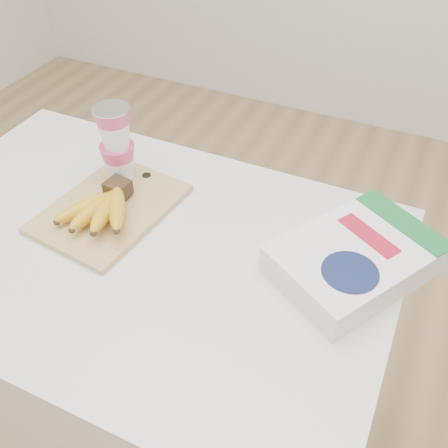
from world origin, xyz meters
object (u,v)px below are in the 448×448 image
table (152,352)px  cereal_box (356,258)px  bananas (103,206)px  yogurt_stack (116,143)px  cutting_board (111,208)px

table → cereal_box: cereal_box is taller
table → bananas: 0.44m
bananas → yogurt_stack: bearing=106.3°
cutting_board → bananas: 0.05m
table → cutting_board: (-0.09, 0.06, 0.39)m
bananas → table: bearing=-18.3°
bananas → cereal_box: bearing=9.1°
cutting_board → cereal_box: cereal_box is taller
table → cereal_box: 0.60m
table → cutting_board: size_ratio=3.42×
cutting_board → cereal_box: size_ratio=0.86×
cutting_board → yogurt_stack: yogurt_stack is taller
cutting_board → cereal_box: bearing=11.9°
cutting_board → yogurt_stack: bearing=113.1°
yogurt_stack → table: bearing=-51.1°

